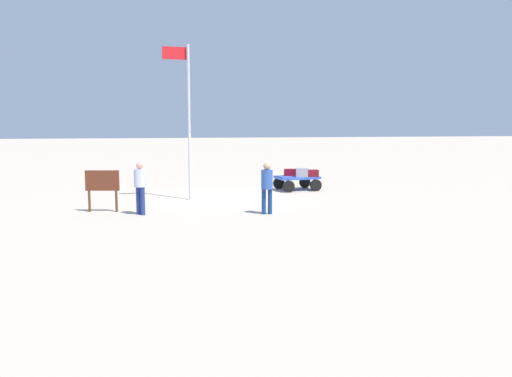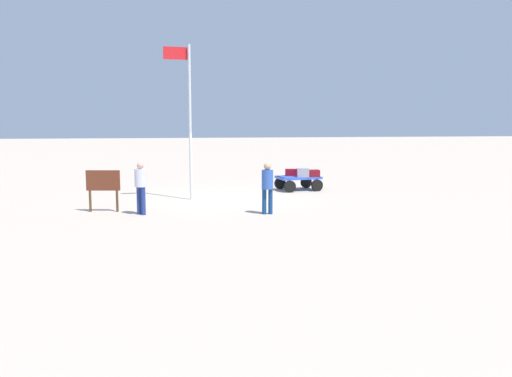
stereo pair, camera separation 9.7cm
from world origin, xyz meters
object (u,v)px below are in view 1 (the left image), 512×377
object	(u,v)px
suitcase_navy	(302,173)
worker_trailing	(140,183)
suitcase_tan	(312,173)
luggage_cart	(297,180)
suitcase_maroon	(291,172)
flagpole	(187,111)
signboard	(102,184)
worker_lead	(267,184)

from	to	relation	value
suitcase_navy	worker_trailing	size ratio (longest dim) A/B	0.32
suitcase_tan	worker_trailing	world-z (taller)	worker_trailing
luggage_cart	suitcase_navy	world-z (taller)	suitcase_navy
suitcase_tan	suitcase_maroon	distance (m)	0.93
suitcase_maroon	flagpole	bearing A→B (deg)	27.68
suitcase_navy	signboard	bearing A→B (deg)	28.31
suitcase_maroon	flagpole	distance (m)	5.61
worker_lead	signboard	distance (m)	5.39
suitcase_navy	suitcase_maroon	bearing A→B (deg)	-58.18
luggage_cart	flagpole	bearing A→B (deg)	24.34
worker_trailing	worker_lead	bearing A→B (deg)	173.59
luggage_cart	suitcase_maroon	bearing A→B (deg)	-48.68
worker_lead	worker_trailing	world-z (taller)	worker_trailing
suitcase_navy	signboard	xyz separation A→B (m)	(7.59, 4.09, 0.14)
suitcase_tan	flagpole	xyz separation A→B (m)	(5.23, 1.86, 2.57)
luggage_cart	worker_lead	world-z (taller)	worker_lead
suitcase_tan	worker_trailing	size ratio (longest dim) A/B	0.31
worker_lead	flagpole	world-z (taller)	flagpole
suitcase_navy	worker_trailing	xyz separation A→B (m)	(6.33, 4.81, 0.22)
suitcase_tan	suitcase_maroon	size ratio (longest dim) A/B	0.87
luggage_cart	flagpole	world-z (taller)	flagpole
suitcase_tan	worker_lead	xyz separation A→B (m)	(2.78, 5.36, 0.24)
suitcase_navy	signboard	distance (m)	8.62
worker_trailing	flagpole	xyz separation A→B (m)	(-1.55, -3.05, 2.30)
worker_trailing	signboard	size ratio (longest dim) A/B	1.22
worker_lead	worker_trailing	distance (m)	4.03
worker_trailing	signboard	distance (m)	1.45
signboard	suitcase_maroon	bearing A→B (deg)	-147.26
suitcase_maroon	flagpole	world-z (taller)	flagpole
worker_trailing	flagpole	distance (m)	4.13
worker_lead	luggage_cart	bearing A→B (deg)	-111.27
luggage_cart	flagpole	xyz separation A→B (m)	(4.62, 2.09, 2.87)
suitcase_tan	suitcase_maroon	bearing A→B (deg)	-29.80
suitcase_maroon	suitcase_navy	size ratio (longest dim) A/B	1.12
luggage_cart	worker_lead	bearing A→B (deg)	68.73
suitcase_navy	worker_lead	bearing A→B (deg)	66.12
suitcase_maroon	worker_lead	xyz separation A→B (m)	(1.98, 5.82, 0.24)
worker_trailing	suitcase_maroon	bearing A→B (deg)	-138.04
worker_trailing	signboard	bearing A→B (deg)	-29.83
signboard	flagpole	bearing A→B (deg)	-140.34
luggage_cart	suitcase_maroon	xyz separation A→B (m)	(0.20, -0.23, 0.30)
suitcase_tan	flagpole	size ratio (longest dim) A/B	0.09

